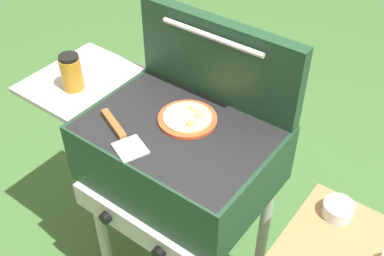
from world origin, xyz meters
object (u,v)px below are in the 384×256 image
at_px(sauce_jar, 71,72).
at_px(grill, 177,157).
at_px(pizza_cheese, 188,118).
at_px(topping_bowl_near, 338,210).
at_px(spatula, 120,134).

bearing_deg(sauce_jar, grill, 7.10).
bearing_deg(grill, sauce_jar, -172.90).
bearing_deg(grill, pizza_cheese, 70.28).
distance_m(grill, topping_bowl_near, 0.57).
distance_m(grill, pizza_cheese, 0.16).
bearing_deg(grill, topping_bowl_near, 10.12).
height_order(grill, spatula, spatula).
relative_size(sauce_jar, spatula, 0.53).
distance_m(pizza_cheese, spatula, 0.23).
height_order(grill, pizza_cheese, pizza_cheese).
bearing_deg(spatula, topping_bowl_near, 20.11).
bearing_deg(pizza_cheese, topping_bowl_near, 5.53).
bearing_deg(spatula, grill, 52.17).
bearing_deg(topping_bowl_near, grill, -169.88).
distance_m(grill, spatula, 0.24).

